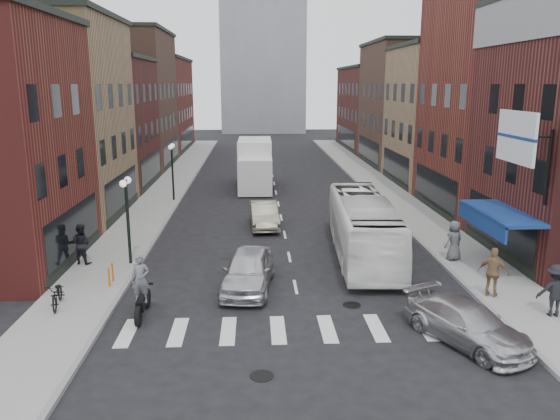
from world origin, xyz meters
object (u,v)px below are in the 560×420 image
Objects in this scene: streetlamp_far at (172,161)px; ped_right_b at (493,272)px; streetlamp_near at (127,205)px; ped_right_c at (454,240)px; bike_rack at (111,275)px; transit_bus at (363,227)px; billboard_sign at (518,139)px; ped_right_a at (555,290)px; sedan_left_far at (264,215)px; ped_left_solo at (81,244)px; curb_car at (467,324)px; motorcycle_rider at (141,288)px; box_truck at (255,165)px; parked_bicycle at (57,294)px; sedan_left_near at (248,270)px.

streetlamp_far is 24.01m from ped_right_b.
ped_right_c is (15.03, -0.22, -1.83)m from streetlamp_near.
ped_right_b is at bearing 64.49° from ped_right_c.
transit_bus reaches higher than bike_rack.
ped_right_b reaches higher than bike_rack.
billboard_sign reaches higher than ped_right_a.
ped_right_b is at bearing -131.13° from billboard_sign.
sedan_left_far is 2.31× the size of ped_right_a.
ped_left_solo is (-2.20, -13.94, -1.83)m from streetlamp_far.
curb_car is at bearing 31.84° from ped_right_a.
ped_right_c is (13.36, 5.48, -0.02)m from motorcycle_rider.
billboard_sign is 6.10m from ped_right_c.
streetlamp_near is 2.19× the size of ped_left_solo.
streetlamp_near is 15.75m from ped_right_b.
streetlamp_near is 20.09m from box_truck.
motorcycle_rider is 14.70m from ped_right_a.
box_truck is 18.90m from transit_bus.
motorcycle_rider is at bearing -1.86° from ped_right_c.
curb_car is at bearing 48.79° from ped_right_c.
ped_left_solo reaches higher than parked_bicycle.
sedan_left_far is (6.49, 9.43, 0.17)m from bike_rack.
streetlamp_far is at bearing 132.41° from billboard_sign.
billboard_sign is 23.92m from streetlamp_far.
bike_rack is 0.18× the size of curb_car.
transit_bus is 5.77× the size of parked_bicycle.
streetlamp_far is at bearing 127.84° from sedan_left_far.
parked_bicycle is at bearing -106.34° from box_truck.
bike_rack is at bearing 130.29° from curb_car.
box_truck is 4.45× the size of ped_right_b.
streetlamp_near is at bearing -164.36° from ped_left_solo.
streetlamp_near is at bearing -136.08° from sedan_left_far.
box_truck is at bearing -59.08° from ped_right_a.
parked_bicycle is at bearing -107.81° from streetlamp_near.
transit_bus is 5.43× the size of ped_right_b.
sedan_left_far is 14.07m from parked_bicycle.
ped_left_solo is (-3.87, 5.75, -0.02)m from motorcycle_rider.
motorcycle_rider is at bearing -113.42° from sedan_left_far.
ped_right_a is (16.53, -3.90, 0.55)m from bike_rack.
transit_bus reaches higher than parked_bicycle.
streetlamp_far reaches higher than ped_right_c.
ped_right_c is (17.23, -0.27, -0.00)m from ped_left_solo.
box_truck reaches higher than ped_right_a.
streetlamp_near reaches higher than curb_car.
box_truck reaches higher than bike_rack.
sedan_left_near is 8.76m from curb_car.
sedan_left_near is (-0.34, -22.31, -1.06)m from box_truck.
transit_bus reaches higher than ped_right_c.
sedan_left_near is 11.43m from ped_right_a.
ped_right_a is 1.01× the size of ped_right_c.
transit_bus is (10.95, 1.03, -1.43)m from streetlamp_near.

